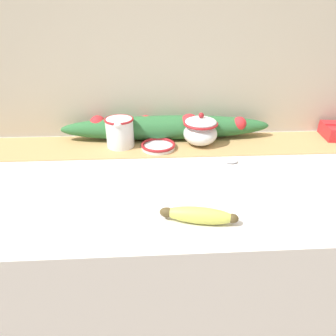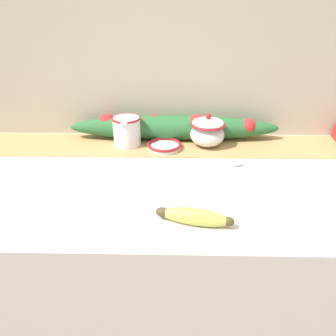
% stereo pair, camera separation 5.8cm
% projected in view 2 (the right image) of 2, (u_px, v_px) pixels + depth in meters
% --- Properties ---
extents(countertop, '(1.57, 0.68, 0.90)m').
position_uv_depth(countertop, '(171.00, 278.00, 1.13)').
color(countertop, silver).
rests_on(countertop, ground_plane).
extents(back_wall, '(2.37, 0.04, 2.40)m').
position_uv_depth(back_wall, '(174.00, 55.00, 1.09)').
color(back_wall, '#B7AD99').
rests_on(back_wall, ground_plane).
extents(table_runner, '(1.44, 0.21, 0.00)m').
position_uv_depth(table_runner, '(173.00, 145.00, 1.11)').
color(table_runner, tan).
rests_on(table_runner, countertop).
extents(cream_pitcher, '(0.11, 0.12, 0.11)m').
position_uv_depth(cream_pitcher, '(126.00, 130.00, 1.09)').
color(cream_pitcher, white).
rests_on(cream_pitcher, countertop).
extents(sugar_bowl, '(0.13, 0.13, 0.12)m').
position_uv_depth(sugar_bowl, '(206.00, 131.00, 1.09)').
color(sugar_bowl, white).
rests_on(sugar_bowl, countertop).
extents(small_dish, '(0.12, 0.12, 0.02)m').
position_uv_depth(small_dish, '(163.00, 146.00, 1.08)').
color(small_dish, white).
rests_on(small_dish, countertop).
extents(banana, '(0.19, 0.07, 0.04)m').
position_uv_depth(banana, '(193.00, 217.00, 0.70)').
color(banana, '#CCD156').
rests_on(banana, countertop).
extents(spoon, '(0.19, 0.03, 0.01)m').
position_uv_depth(spoon, '(232.00, 164.00, 0.98)').
color(spoon, silver).
rests_on(spoon, countertop).
extents(poinsettia_garland, '(0.80, 0.10, 0.10)m').
position_uv_depth(poinsettia_garland, '(173.00, 127.00, 1.14)').
color(poinsettia_garland, '#2D6B38').
rests_on(poinsettia_garland, countertop).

